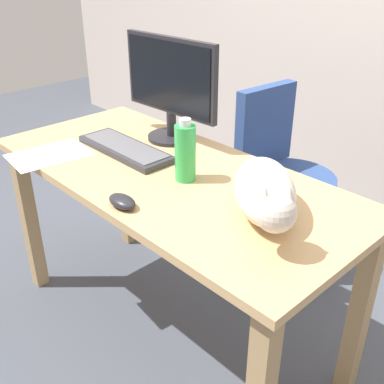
{
  "coord_description": "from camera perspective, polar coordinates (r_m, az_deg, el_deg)",
  "views": [
    {
      "loc": [
        1.16,
        -0.98,
        1.47
      ],
      "look_at": [
        0.26,
        -0.13,
        0.81
      ],
      "focal_mm": 43.6,
      "sensor_mm": 36.0,
      "label": 1
    }
  ],
  "objects": [
    {
      "name": "paper_sheet",
      "position": [
        1.9,
        -17.03,
        4.38
      ],
      "size": [
        0.24,
        0.32,
        0.0
      ],
      "primitive_type": "cube",
      "rotation": [
        0.0,
        0.0,
        -0.11
      ],
      "color": "white",
      "rests_on": "desk"
    },
    {
      "name": "monitor",
      "position": [
        1.91,
        -2.67,
        12.9
      ],
      "size": [
        0.48,
        0.2,
        0.41
      ],
      "color": "#232328",
      "rests_on": "desk"
    },
    {
      "name": "desk",
      "position": [
        1.74,
        -2.81,
        -0.82
      ],
      "size": [
        1.47,
        0.66,
        0.75
      ],
      "color": "tan",
      "rests_on": "ground_plane"
    },
    {
      "name": "office_chair",
      "position": [
        2.37,
        10.75,
        -0.09
      ],
      "size": [
        0.48,
        0.48,
        0.89
      ],
      "color": "black",
      "rests_on": "ground_plane"
    },
    {
      "name": "water_bottle",
      "position": [
        1.58,
        -0.83,
        4.9
      ],
      "size": [
        0.07,
        0.07,
        0.22
      ],
      "color": "green",
      "rests_on": "desk"
    },
    {
      "name": "cat",
      "position": [
        1.38,
        9.02,
        -0.0
      ],
      "size": [
        0.45,
        0.46,
        0.2
      ],
      "color": "silver",
      "rests_on": "desk"
    },
    {
      "name": "computer_mouse",
      "position": [
        1.46,
        -8.53,
        -1.15
      ],
      "size": [
        0.11,
        0.06,
        0.04
      ],
      "primitive_type": "ellipsoid",
      "color": "#232328",
      "rests_on": "desk"
    },
    {
      "name": "keyboard",
      "position": [
        1.86,
        -8.16,
        5.28
      ],
      "size": [
        0.44,
        0.15,
        0.03
      ],
      "color": "#333338",
      "rests_on": "desk"
    },
    {
      "name": "ground_plane",
      "position": [
        2.12,
        -2.39,
        -16.1
      ],
      "size": [
        8.0,
        8.0,
        0.0
      ],
      "primitive_type": "plane",
      "color": "#474C56"
    }
  ]
}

